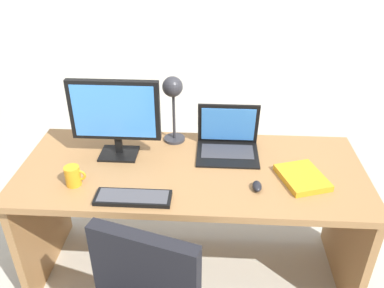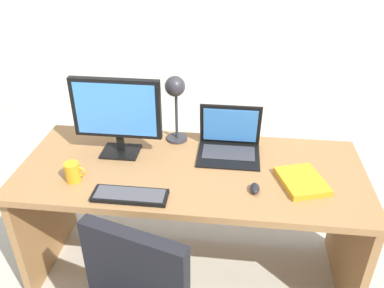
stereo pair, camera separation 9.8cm
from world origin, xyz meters
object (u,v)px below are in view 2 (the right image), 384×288
at_px(desk_lamp, 175,95).
at_px(coffee_mug, 73,172).
at_px(desk, 192,194).
at_px(mouse, 255,188).
at_px(book, 302,181).
at_px(laptop, 229,138).
at_px(keyboard, 130,195).
at_px(monitor, 117,112).

bearing_deg(desk_lamp, coffee_mug, -135.38).
height_order(desk, coffee_mug, coffee_mug).
xyz_separation_m(mouse, book, (0.23, 0.09, -0.00)).
distance_m(mouse, coffee_mug, 0.88).
relative_size(desk, mouse, 22.62).
distance_m(laptop, coffee_mug, 0.83).
distance_m(keyboard, desk_lamp, 0.62).
xyz_separation_m(monitor, mouse, (0.72, -0.26, -0.23)).
bearing_deg(mouse, desk, 146.43).
bearing_deg(keyboard, coffee_mug, 162.18).
distance_m(monitor, mouse, 0.80).
relative_size(monitor, keyboard, 1.34).
height_order(laptop, desk_lamp, desk_lamp).
bearing_deg(desk_lamp, monitor, -151.46).
bearing_deg(desk, desk_lamp, 119.31).
height_order(laptop, coffee_mug, laptop).
bearing_deg(keyboard, monitor, 111.47).
bearing_deg(monitor, desk, -7.41).
xyz_separation_m(laptop, desk_lamp, (-0.30, 0.06, 0.21)).
bearing_deg(laptop, book, -36.95).
xyz_separation_m(mouse, coffee_mug, (-0.88, -0.01, 0.03)).
height_order(monitor, coffee_mug, monitor).
height_order(desk, keyboard, keyboard).
bearing_deg(coffee_mug, laptop, 26.74).
bearing_deg(coffee_mug, book, 5.25).
height_order(mouse, desk_lamp, desk_lamp).
distance_m(monitor, desk_lamp, 0.33).
bearing_deg(coffee_mug, monitor, 60.82).
bearing_deg(desk_lamp, laptop, -11.27).
bearing_deg(laptop, desk, -141.90).
xyz_separation_m(desk, desk_lamp, (-0.12, 0.21, 0.50)).
bearing_deg(mouse, monitor, 159.81).
distance_m(book, coffee_mug, 1.11).
height_order(keyboard, desk_lamp, desk_lamp).
bearing_deg(coffee_mug, desk_lamp, 44.62).
relative_size(keyboard, desk_lamp, 0.88).
height_order(monitor, mouse, monitor).
bearing_deg(desk, monitor, 172.59).
xyz_separation_m(laptop, coffee_mug, (-0.74, -0.37, -0.03)).
height_order(desk, monitor, monitor).
distance_m(laptop, desk_lamp, 0.37).
height_order(desk, book, book).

